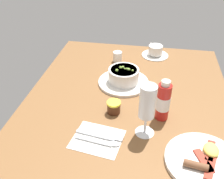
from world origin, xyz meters
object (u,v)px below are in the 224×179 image
cutlery_setting (99,139)px  breakfast_plate (204,161)px  wine_glass (147,104)px  sauce_bottle_red (163,102)px  porridge_bowl (124,77)px  coffee_cup (155,51)px  jam_jar (114,107)px  creamer_jug (118,57)px

cutlery_setting → breakfast_plate: bearing=83.1°
wine_glass → sauce_bottle_red: size_ratio=1.20×
porridge_bowl → breakfast_plate: 50.17cm
wine_glass → breakfast_plate: bearing=61.6°
wine_glass → coffee_cup: bearing=178.5°
jam_jar → breakfast_plate: (19.26, 31.12, -1.53)cm
breakfast_plate → wine_glass: bearing=-118.4°
porridge_bowl → cutlery_setting: porridge_bowl is taller
coffee_cup → porridge_bowl: bearing=-23.3°
wine_glass → jam_jar: size_ratio=3.65×
coffee_cup → breakfast_plate: coffee_cup is taller
jam_jar → sauce_bottle_red: (-0.01, 18.00, 4.95)cm
porridge_bowl → cutlery_setting: (35.94, -3.62, -3.12)cm
porridge_bowl → sauce_bottle_red: bearing=39.4°
wine_glass → breakfast_plate: wine_glass is taller
creamer_jug → jam_jar: bearing=6.7°
creamer_jug → wine_glass: wine_glass is taller
sauce_bottle_red → breakfast_plate: size_ratio=0.68×
jam_jar → cutlery_setting: bearing=-9.9°
porridge_bowl → wine_glass: bearing=20.9°
wine_glass → jam_jar: 18.41cm
wine_glass → jam_jar: (-9.16, -12.42, -10.04)cm
jam_jar → breakfast_plate: 36.63cm
cutlery_setting → creamer_jug: size_ratio=3.18×
coffee_cup → breakfast_plate: 72.34cm
porridge_bowl → sauce_bottle_red: sauce_bottle_red is taller
jam_jar → porridge_bowl: bearing=177.3°
porridge_bowl → creamer_jug: (-20.29, -5.76, -0.68)cm
cutlery_setting → wine_glass: (-6.02, 15.08, 12.25)cm
jam_jar → coffee_cup: bearing=164.7°
breakfast_plate → coffee_cup: bearing=-166.3°
cutlery_setting → sauce_bottle_red: (-15.19, 20.66, 7.16)cm
creamer_jug → sauce_bottle_red: size_ratio=0.36×
cutlery_setting → sauce_bottle_red: bearing=126.3°
creamer_jug → wine_glass: size_ratio=0.30×
porridge_bowl → coffee_cup: size_ratio=1.59×
cutlery_setting → breakfast_plate: (4.08, 33.77, 0.68)cm
sauce_bottle_red → creamer_jug: bearing=-150.9°
breakfast_plate → jam_jar: bearing=-121.8°
creamer_jug → cutlery_setting: bearing=2.2°
cutlery_setting → wine_glass: size_ratio=0.94×
coffee_cup → wine_glass: (60.17, -1.57, 10.07)cm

